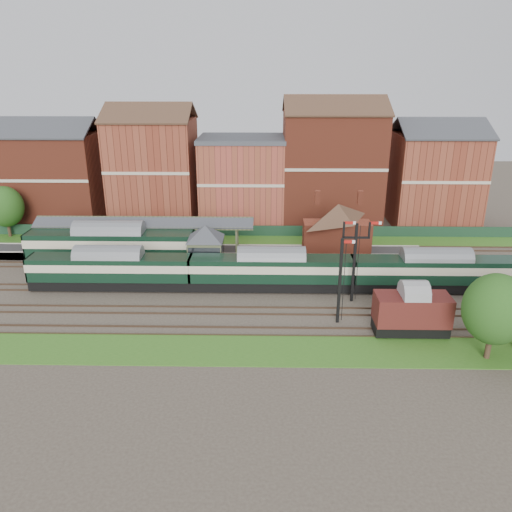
{
  "coord_description": "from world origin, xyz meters",
  "views": [
    {
      "loc": [
        3.37,
        -47.44,
        21.39
      ],
      "look_at": [
        2.45,
        2.0,
        3.0
      ],
      "focal_mm": 35.0,
      "sensor_mm": 36.0,
      "label": 1
    }
  ],
  "objects_px": {
    "dmu_train": "(271,270)",
    "platform_railcar": "(111,245)",
    "semaphore_bracket": "(355,257)",
    "goods_van_a": "(412,311)",
    "signal_box": "(206,250)"
  },
  "relations": [
    {
      "from": "semaphore_bracket",
      "to": "goods_van_a",
      "type": "bearing_deg",
      "value": -58.93
    },
    {
      "from": "dmu_train",
      "to": "platform_railcar",
      "type": "distance_m",
      "value": 19.57
    },
    {
      "from": "semaphore_bracket",
      "to": "platform_railcar",
      "type": "xyz_separation_m",
      "value": [
        -26.44,
        9.0,
        -2.06
      ]
    },
    {
      "from": "dmu_train",
      "to": "platform_railcar",
      "type": "xyz_separation_m",
      "value": [
        -18.45,
        6.5,
        0.32
      ]
    },
    {
      "from": "semaphore_bracket",
      "to": "goods_van_a",
      "type": "relative_size",
      "value": 1.3
    },
    {
      "from": "dmu_train",
      "to": "semaphore_bracket",
      "type": "bearing_deg",
      "value": -17.39
    },
    {
      "from": "platform_railcar",
      "to": "goods_van_a",
      "type": "distance_m",
      "value": 34.08
    },
    {
      "from": "signal_box",
      "to": "goods_van_a",
      "type": "relative_size",
      "value": 0.96
    },
    {
      "from": "dmu_train",
      "to": "goods_van_a",
      "type": "bearing_deg",
      "value": -37.1
    },
    {
      "from": "platform_railcar",
      "to": "signal_box",
      "type": "bearing_deg",
      "value": -15.92
    },
    {
      "from": "semaphore_bracket",
      "to": "dmu_train",
      "type": "height_order",
      "value": "semaphore_bracket"
    },
    {
      "from": "dmu_train",
      "to": "goods_van_a",
      "type": "relative_size",
      "value": 7.96
    },
    {
      "from": "dmu_train",
      "to": "goods_van_a",
      "type": "distance_m",
      "value": 14.92
    },
    {
      "from": "signal_box",
      "to": "dmu_train",
      "type": "relative_size",
      "value": 0.12
    },
    {
      "from": "goods_van_a",
      "to": "semaphore_bracket",
      "type": "bearing_deg",
      "value": 121.07
    }
  ]
}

